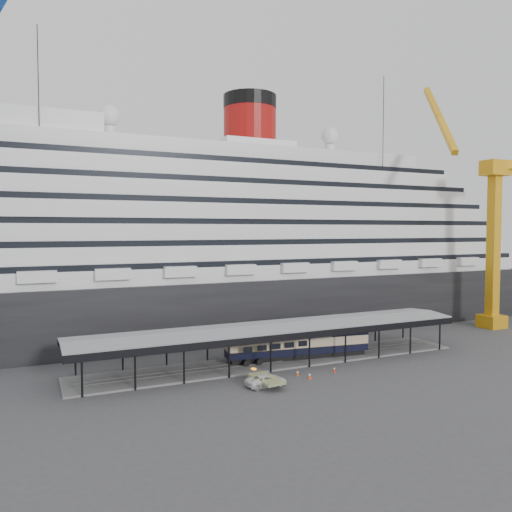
% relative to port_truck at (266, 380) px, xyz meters
% --- Properties ---
extents(ground, '(200.00, 200.00, 0.00)m').
position_rel_port_truck_xyz_m(ground, '(5.95, 4.05, -0.70)').
color(ground, '#3B3B3D').
rests_on(ground, ground).
extents(cruise_ship, '(130.00, 30.00, 43.90)m').
position_rel_port_truck_xyz_m(cruise_ship, '(5.99, 36.05, 17.65)').
color(cruise_ship, black).
rests_on(cruise_ship, ground).
extents(platform_canopy, '(56.00, 9.18, 5.30)m').
position_rel_port_truck_xyz_m(platform_canopy, '(5.95, 9.05, 1.67)').
color(platform_canopy, slate).
rests_on(platform_canopy, ground).
extents(crane_yellow, '(23.83, 18.78, 47.60)m').
position_rel_port_truck_xyz_m(crane_yellow, '(53.01, 14.59, 19.26)').
color(crane_yellow, orange).
rests_on(crane_yellow, ground).
extents(port_truck, '(5.17, 2.69, 1.39)m').
position_rel_port_truck_xyz_m(port_truck, '(0.00, 0.00, 0.00)').
color(port_truck, silver).
rests_on(port_truck, ground).
extents(pullman_carriage, '(21.03, 5.46, 20.48)m').
position_rel_port_truck_xyz_m(pullman_carriage, '(9.38, 9.05, 1.81)').
color(pullman_carriage, black).
rests_on(pullman_carriage, ground).
extents(traffic_cone_left, '(0.49, 0.49, 0.74)m').
position_rel_port_truck_xyz_m(traffic_cone_left, '(5.42, 2.16, -0.33)').
color(traffic_cone_left, '#D44C0B').
rests_on(traffic_cone_left, ground).
extents(traffic_cone_mid, '(0.38, 0.38, 0.72)m').
position_rel_port_truck_xyz_m(traffic_cone_mid, '(10.59, 1.66, -0.34)').
color(traffic_cone_mid, red).
rests_on(traffic_cone_mid, ground).
extents(traffic_cone_right, '(0.51, 0.51, 0.82)m').
position_rel_port_truck_xyz_m(traffic_cone_right, '(6.17, 0.43, -0.29)').
color(traffic_cone_right, '#FB450D').
rests_on(traffic_cone_right, ground).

